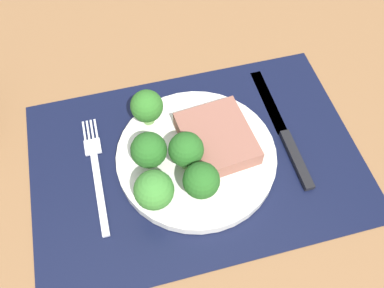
{
  "coord_description": "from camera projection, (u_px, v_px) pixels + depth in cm",
  "views": [
    {
      "loc": [
        -8.2,
        -29.05,
        52.12
      ],
      "look_at": [
        -0.2,
        1.73,
        1.9
      ],
      "focal_mm": 38.17,
      "sensor_mm": 36.0,
      "label": 1
    }
  ],
  "objects": [
    {
      "name": "ground_plane",
      "position": [
        196.0,
        165.0,
        0.61
      ],
      "size": [
        140.0,
        110.0,
        3.0
      ],
      "primitive_type": "cube",
      "color": "brown"
    },
    {
      "name": "placemat",
      "position": [
        196.0,
        160.0,
        0.6
      ],
      "size": [
        47.89,
        32.43,
        0.3
      ],
      "primitive_type": "cube",
      "color": "black",
      "rests_on": "ground_plane"
    },
    {
      "name": "plate",
      "position": [
        196.0,
        156.0,
        0.59
      ],
      "size": [
        23.13,
        23.13,
        1.6
      ],
      "primitive_type": "cylinder",
      "color": "silver",
      "rests_on": "placemat"
    },
    {
      "name": "steak",
      "position": [
        217.0,
        138.0,
        0.58
      ],
      "size": [
        10.55,
        11.83,
        2.6
      ],
      "primitive_type": "cube",
      "rotation": [
        0.0,
        0.0,
        0.1
      ],
      "color": "#8C5647",
      "rests_on": "plate"
    },
    {
      "name": "broccoli_center",
      "position": [
        149.0,
        150.0,
        0.55
      ],
      "size": [
        4.98,
        4.98,
        6.15
      ],
      "color": "#5B8942",
      "rests_on": "plate"
    },
    {
      "name": "broccoli_near_steak",
      "position": [
        186.0,
        150.0,
        0.54
      ],
      "size": [
        4.81,
        4.81,
        6.41
      ],
      "color": "#6B994C",
      "rests_on": "plate"
    },
    {
      "name": "broccoli_near_fork",
      "position": [
        147.0,
        106.0,
        0.59
      ],
      "size": [
        4.78,
        4.78,
        6.01
      ],
      "color": "#6B994C",
      "rests_on": "plate"
    },
    {
      "name": "broccoli_front_edge",
      "position": [
        154.0,
        190.0,
        0.51
      ],
      "size": [
        5.17,
        5.17,
        6.69
      ],
      "color": "#5B8942",
      "rests_on": "plate"
    },
    {
      "name": "broccoli_back_left",
      "position": [
        201.0,
        181.0,
        0.52
      ],
      "size": [
        4.84,
        4.84,
        6.42
      ],
      "color": "#6B994C",
      "rests_on": "plate"
    },
    {
      "name": "fork",
      "position": [
        97.0,
        172.0,
        0.59
      ],
      "size": [
        2.4,
        19.2,
        0.5
      ],
      "rotation": [
        0.0,
        0.0,
        -0.01
      ],
      "color": "silver",
      "rests_on": "placemat"
    },
    {
      "name": "knife",
      "position": [
        285.0,
        135.0,
        0.62
      ],
      "size": [
        1.8,
        23.0,
        0.8
      ],
      "rotation": [
        0.0,
        0.0,
        -0.03
      ],
      "color": "black",
      "rests_on": "placemat"
    }
  ]
}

